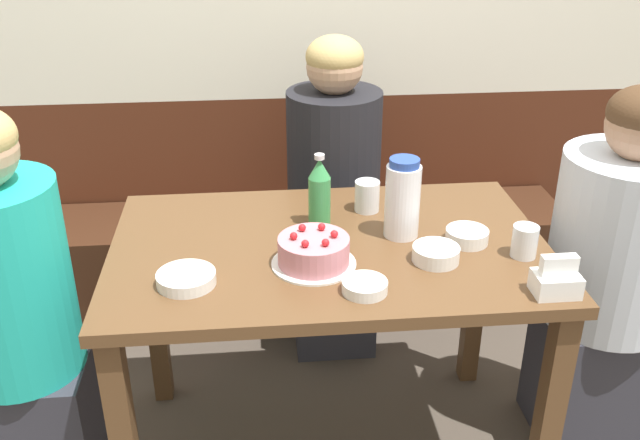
% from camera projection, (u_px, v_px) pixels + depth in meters
% --- Properties ---
extents(back_wall, '(4.80, 0.04, 2.50)m').
position_uv_depth(back_wall, '(300.00, 1.00, 2.70)').
color(back_wall, '#4C2314').
rests_on(back_wall, ground_plane).
extents(bench_seat, '(2.09, 0.38, 0.46)m').
position_uv_depth(bench_seat, '(307.00, 264.00, 2.95)').
color(bench_seat, '#381E11').
rests_on(bench_seat, ground_plane).
extents(dining_table, '(1.21, 0.76, 0.76)m').
position_uv_depth(dining_table, '(329.00, 278.00, 2.03)').
color(dining_table, brown).
rests_on(dining_table, ground_plane).
extents(birthday_cake, '(0.22, 0.22, 0.10)m').
position_uv_depth(birthday_cake, '(314.00, 252.00, 1.85)').
color(birthday_cake, white).
rests_on(birthday_cake, dining_table).
extents(water_pitcher, '(0.10, 0.10, 0.23)m').
position_uv_depth(water_pitcher, '(403.00, 199.00, 1.97)').
color(water_pitcher, white).
rests_on(water_pitcher, dining_table).
extents(soju_bottle, '(0.06, 0.06, 0.22)m').
position_uv_depth(soju_bottle, '(319.00, 192.00, 2.04)').
color(soju_bottle, '#388E4C').
rests_on(soju_bottle, dining_table).
extents(napkin_holder, '(0.11, 0.08, 0.11)m').
position_uv_depth(napkin_holder, '(556.00, 280.00, 1.73)').
color(napkin_holder, white).
rests_on(napkin_holder, dining_table).
extents(bowl_soup_white, '(0.11, 0.11, 0.03)m').
position_uv_depth(bowl_soup_white, '(365.00, 286.00, 1.75)').
color(bowl_soup_white, white).
rests_on(bowl_soup_white, dining_table).
extents(bowl_rice_small, '(0.12, 0.12, 0.04)m').
position_uv_depth(bowl_rice_small, '(467.00, 236.00, 1.98)').
color(bowl_rice_small, white).
rests_on(bowl_rice_small, dining_table).
extents(bowl_side_dish, '(0.13, 0.13, 0.04)m').
position_uv_depth(bowl_side_dish, '(436.00, 254.00, 1.88)').
color(bowl_side_dish, white).
rests_on(bowl_side_dish, dining_table).
extents(bowl_sauce_shallow, '(0.15, 0.15, 0.03)m').
position_uv_depth(bowl_sauce_shallow, '(186.00, 279.00, 1.78)').
color(bowl_sauce_shallow, white).
rests_on(bowl_sauce_shallow, dining_table).
extents(glass_water_tall, '(0.08, 0.08, 0.09)m').
position_uv_depth(glass_water_tall, '(367.00, 196.00, 2.15)').
color(glass_water_tall, silver).
rests_on(glass_water_tall, dining_table).
extents(glass_tumbler_short, '(0.07, 0.07, 0.09)m').
position_uv_depth(glass_tumbler_short, '(525.00, 241.00, 1.90)').
color(glass_tumbler_short, silver).
rests_on(glass_tumbler_short, dining_table).
extents(person_teal_shirt, '(0.34, 0.34, 1.21)m').
position_uv_depth(person_teal_shirt, '(333.00, 205.00, 2.64)').
color(person_teal_shirt, '#33333D').
rests_on(person_teal_shirt, ground_plane).
extents(person_pale_blue_shirt, '(0.34, 0.34, 1.20)m').
position_uv_depth(person_pale_blue_shirt, '(16.00, 326.00, 1.94)').
color(person_pale_blue_shirt, '#33333D').
rests_on(person_pale_blue_shirt, ground_plane).
extents(person_grey_tee, '(0.39, 0.39, 1.18)m').
position_uv_depth(person_grey_tee, '(611.00, 275.00, 2.16)').
color(person_grey_tee, '#33333D').
rests_on(person_grey_tee, ground_plane).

